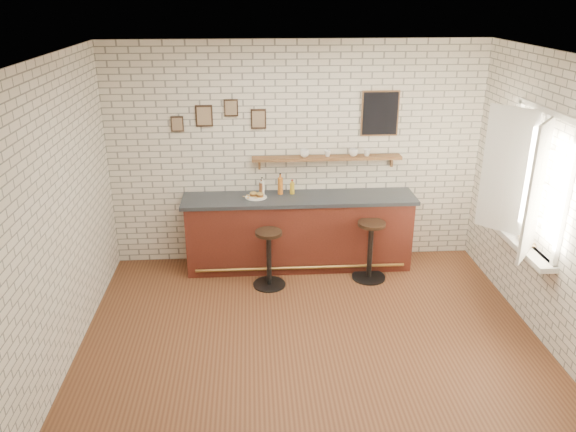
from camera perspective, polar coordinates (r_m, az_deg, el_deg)
name	(u,v)px	position (r m, az deg, el deg)	size (l,w,h in m)	color
ground	(310,334)	(6.38, 2.27, -11.91)	(5.00, 5.00, 0.00)	brown
bar_counter	(299,232)	(7.63, 1.12, -1.60)	(3.10, 0.65, 1.01)	#562017
sandwich_plate	(256,197)	(7.43, -3.26, 1.93)	(0.28, 0.28, 0.01)	white
ciabatta_sandwich	(257,194)	(7.42, -3.20, 2.21)	(0.19, 0.13, 0.06)	tan
potato_chips	(254,197)	(7.42, -3.46, 1.97)	(0.27, 0.18, 0.00)	#EDB653
bitters_bottle_brown	(262,188)	(7.51, -2.70, 2.83)	(0.07, 0.07, 0.21)	brown
bitters_bottle_white	(262,187)	(7.51, -2.64, 2.91)	(0.06, 0.06, 0.24)	silver
bitters_bottle_amber	(280,186)	(7.51, -0.79, 3.11)	(0.07, 0.07, 0.29)	#B05E1C
condiment_bottle_yellow	(292,188)	(7.53, 0.43, 2.88)	(0.06, 0.06, 0.20)	gold
bar_stool_left	(269,257)	(7.15, -1.95, -4.16)	(0.42, 0.42, 0.76)	black
bar_stool_right	(370,249)	(7.40, 8.35, -3.29)	(0.44, 0.44, 0.80)	black
wall_shelf	(327,158)	(7.53, 3.97, 5.89)	(2.00, 0.18, 0.18)	brown
shelf_cup_a	(305,153)	(7.48, 1.69, 6.38)	(0.12, 0.12, 0.10)	white
shelf_cup_b	(328,153)	(7.51, 4.04, 6.36)	(0.09, 0.09, 0.08)	white
shelf_cup_c	(353,152)	(7.57, 6.66, 6.43)	(0.12, 0.12, 0.10)	white
shelf_cup_d	(367,152)	(7.60, 8.03, 6.41)	(0.10, 0.10, 0.09)	white
back_wall_decor	(314,115)	(7.45, 2.66, 10.24)	(2.96, 0.02, 0.56)	black
window_sill	(520,243)	(6.86, 22.49, -2.59)	(0.20, 1.35, 0.06)	white
casement_window	(527,180)	(6.59, 23.09, 3.34)	(0.40, 1.30, 1.56)	white
book_lower	(521,242)	(6.79, 22.59, -2.49)	(0.17, 0.23, 0.02)	tan
book_upper	(520,239)	(6.81, 22.49, -2.22)	(0.16, 0.22, 0.02)	tan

